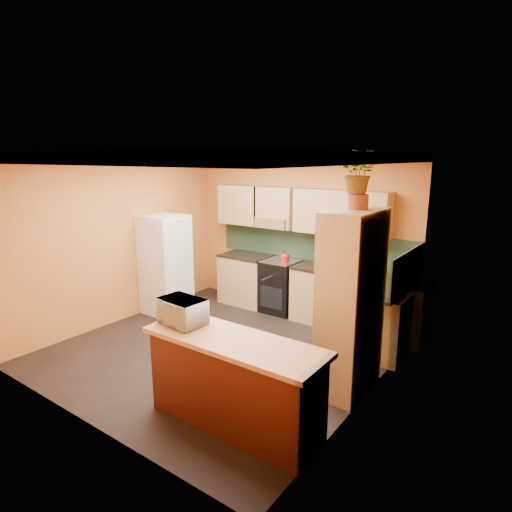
# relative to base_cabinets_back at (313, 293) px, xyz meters

# --- Properties ---
(room_shell) EXTENTS (4.24, 4.24, 2.72)m
(room_shell) POSITION_rel_base_cabinets_back_xyz_m (-0.45, -1.52, 1.65)
(room_shell) COLOR black
(room_shell) RESTS_ON ground
(base_cabinets_back) EXTENTS (3.65, 0.60, 0.88)m
(base_cabinets_back) POSITION_rel_base_cabinets_back_xyz_m (0.00, 0.00, 0.00)
(base_cabinets_back) COLOR tan
(base_cabinets_back) RESTS_ON ground
(countertop_back) EXTENTS (3.65, 0.62, 0.04)m
(countertop_back) POSITION_rel_base_cabinets_back_xyz_m (0.00, -0.00, 0.46)
(countertop_back) COLOR black
(countertop_back) RESTS_ON base_cabinets_back
(stove) EXTENTS (0.58, 0.58, 0.91)m
(stove) POSITION_rel_base_cabinets_back_xyz_m (-0.62, -0.00, 0.02)
(stove) COLOR black
(stove) RESTS_ON ground
(kettle) EXTENTS (0.20, 0.20, 0.18)m
(kettle) POSITION_rel_base_cabinets_back_xyz_m (-0.52, -0.05, 0.56)
(kettle) COLOR #AE100B
(kettle) RESTS_ON stove
(sink) EXTENTS (0.48, 0.40, 0.03)m
(sink) POSITION_rel_base_cabinets_back_xyz_m (0.78, 0.00, 0.50)
(sink) COLOR silver
(sink) RESTS_ON countertop_back
(base_cabinets_right) EXTENTS (0.60, 0.80, 0.88)m
(base_cabinets_right) POSITION_rel_base_cabinets_back_xyz_m (1.33, -0.71, 0.00)
(base_cabinets_right) COLOR tan
(base_cabinets_right) RESTS_ON ground
(countertop_right) EXTENTS (0.62, 0.80, 0.04)m
(countertop_right) POSITION_rel_base_cabinets_back_xyz_m (1.33, -0.71, 0.46)
(countertop_right) COLOR black
(countertop_right) RESTS_ON base_cabinets_right
(fridge) EXTENTS (0.68, 0.66, 1.70)m
(fridge) POSITION_rel_base_cabinets_back_xyz_m (-2.22, -1.18, 0.41)
(fridge) COLOR white
(fridge) RESTS_ON ground
(pantry) EXTENTS (0.48, 0.90, 2.10)m
(pantry) POSITION_rel_base_cabinets_back_xyz_m (1.38, -1.71, 0.61)
(pantry) COLOR tan
(pantry) RESTS_ON ground
(fern_pot) EXTENTS (0.22, 0.22, 0.16)m
(fern_pot) POSITION_rel_base_cabinets_back_xyz_m (1.38, -1.66, 1.74)
(fern_pot) COLOR #9A3B25
(fern_pot) RESTS_ON pantry
(fern) EXTENTS (0.45, 0.40, 0.46)m
(fern) POSITION_rel_base_cabinets_back_xyz_m (1.38, -1.66, 2.05)
(fern) COLOR tan
(fern) RESTS_ON fern_pot
(breakfast_bar) EXTENTS (1.80, 0.55, 0.88)m
(breakfast_bar) POSITION_rel_base_cabinets_back_xyz_m (0.75, -3.04, 0.00)
(breakfast_bar) COLOR #4B1E11
(breakfast_bar) RESTS_ON ground
(bar_top) EXTENTS (1.90, 0.65, 0.05)m
(bar_top) POSITION_rel_base_cabinets_back_xyz_m (0.75, -3.04, 0.47)
(bar_top) COLOR tan
(bar_top) RESTS_ON breakfast_bar
(microwave) EXTENTS (0.52, 0.37, 0.27)m
(microwave) POSITION_rel_base_cabinets_back_xyz_m (0.06, -3.04, 0.63)
(microwave) COLOR white
(microwave) RESTS_ON bar_top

